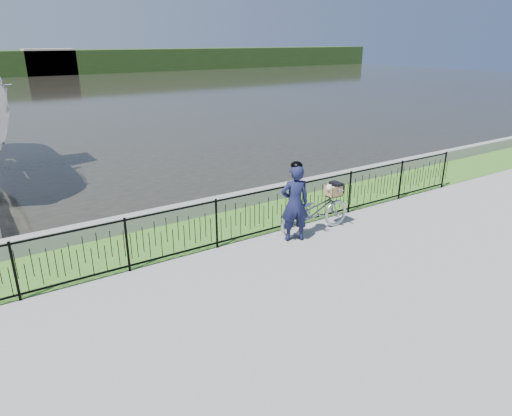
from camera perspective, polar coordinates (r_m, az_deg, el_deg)
ground at (r=9.56m, az=5.13°, el=-6.97°), size 120.00×120.00×0.00m
grass_strip at (r=11.51m, az=-2.87°, el=-1.98°), size 60.00×2.00×0.01m
water at (r=40.20m, az=-26.03°, el=12.15°), size 120.00×120.00×0.00m
quay_wall at (r=12.26m, az=-5.27°, el=0.36°), size 60.00×0.30×0.40m
fence at (r=10.51m, az=-0.16°, el=-0.84°), size 14.00×0.06×1.15m
far_building_right at (r=66.15m, az=-24.38°, el=16.28°), size 6.00×3.00×3.20m
bicycle_rig at (r=10.96m, az=7.42°, el=-0.32°), size 2.01×0.70×1.15m
cyclist at (r=10.31m, az=4.87°, el=0.70°), size 0.76×0.63×1.86m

